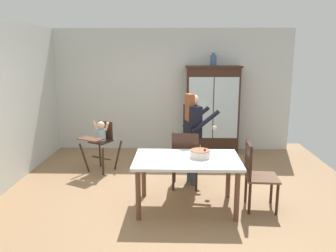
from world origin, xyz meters
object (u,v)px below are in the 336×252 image
Objects in this scene: ceramic_vase at (213,60)px; birthday_cake at (200,154)px; china_cabinet at (212,110)px; adult_person at (193,128)px; dining_chair_far_side at (185,156)px; dining_table at (187,165)px; dining_chair_right_end at (255,171)px; high_chair_with_toddler at (101,137)px.

ceramic_vase is 0.96× the size of birthday_cake.
china_cabinet reaches higher than adult_person.
ceramic_vase reaches higher than dining_chair_far_side.
ceramic_vase is (-0.01, 0.00, 1.07)m from china_cabinet.
dining_table is at bearing -102.59° from china_cabinet.
ceramic_vase is 0.28× the size of dining_chair_right_end.
ceramic_vase is at bearing -33.42° from adult_person.
dining_chair_far_side is (-0.01, 0.68, -0.09)m from dining_table.
ceramic_vase is 2.88m from high_chair_with_toddler.
adult_person is at bearing 94.00° from birthday_cake.
high_chair_with_toddler is 0.99× the size of dining_chair_right_end.
dining_table is 0.69m from dining_chair_far_side.
birthday_cake is at bearing 165.52° from adult_person.
birthday_cake is at bearing -99.08° from china_cabinet.
dining_chair_right_end is (0.33, -2.80, -1.47)m from ceramic_vase.
dining_table is 0.96m from dining_chair_right_end.
china_cabinet is at bearing -33.62° from adult_person.
dining_chair_right_end is (2.51, -1.49, -0.10)m from high_chair_with_toddler.
dining_chair_far_side reaches higher than dining_table.
birthday_cake is 0.71m from dining_chair_far_side.
ceramic_vase is at bearing 147.48° from china_cabinet.
high_chair_with_toddler is 2.92m from dining_chair_right_end.
dining_chair_far_side is (-0.63, -2.13, -1.47)m from ceramic_vase.
adult_person is at bearing 45.05° from dining_chair_right_end.
adult_person is at bearing 82.60° from dining_table.
china_cabinet is 1.99× the size of dining_chair_right_end.
adult_person is (-0.50, -1.86, 0.01)m from china_cabinet.
china_cabinet reaches higher than dining_table.
adult_person reaches higher than high_chair_with_toddler.
dining_table is 5.28× the size of birthday_cake.
high_chair_with_toddler is (-2.18, -1.30, -0.31)m from china_cabinet.
ceramic_vase is 0.18× the size of dining_table.
dining_table is (1.55, -1.50, -0.01)m from high_chair_with_toddler.
ceramic_vase is 3.06m from birthday_cake.
adult_person is 1.59× the size of dining_chair_right_end.
china_cabinet is 2.85m from dining_chair_right_end.
dining_table is (-0.12, -0.94, -0.32)m from adult_person.
dining_chair_far_side is at bearing 58.33° from dining_chair_right_end.
dining_chair_right_end reaches higher than dining_table.
high_chair_with_toddler is 2.27m from birthday_cake.
dining_chair_far_side is at bearing 90.63° from dining_table.
ceramic_vase is 3.19m from dining_table.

